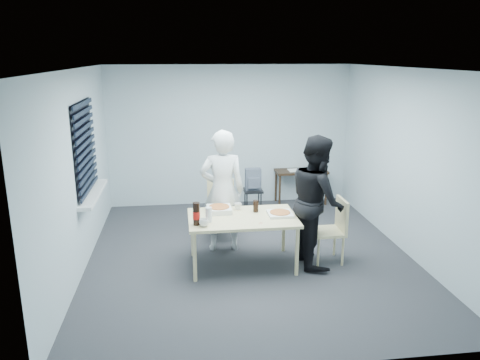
{
  "coord_description": "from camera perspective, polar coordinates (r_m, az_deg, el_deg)",
  "views": [
    {
      "loc": [
        -0.94,
        -6.09,
        2.78
      ],
      "look_at": [
        -0.13,
        0.1,
        1.09
      ],
      "focal_mm": 35.0,
      "sensor_mm": 36.0,
      "label": 1
    }
  ],
  "objects": [
    {
      "name": "mug_a",
      "position": [
        5.87,
        -4.41,
        -5.2
      ],
      "size": [
        0.17,
        0.17,
        0.1
      ],
      "primitive_type": "imported",
      "rotation": [
        0.0,
        0.0,
        0.52
      ],
      "color": "silver",
      "rests_on": "dining_table"
    },
    {
      "name": "room",
      "position": [
        6.75,
        -18.1,
        2.92
      ],
      "size": [
        5.0,
        5.0,
        5.0
      ],
      "color": "#2A2A2E",
      "rests_on": "ground"
    },
    {
      "name": "papers",
      "position": [
        8.9,
        6.54,
        1.19
      ],
      "size": [
        0.25,
        0.3,
        0.0
      ],
      "primitive_type": "cube",
      "rotation": [
        0.0,
        0.0,
        0.25
      ],
      "color": "white",
      "rests_on": "side_table"
    },
    {
      "name": "side_table",
      "position": [
        8.95,
        7.46,
        0.7
      ],
      "size": [
        0.97,
        0.43,
        0.65
      ],
      "color": "#372415",
      "rests_on": "ground"
    },
    {
      "name": "pizza_box_b",
      "position": [
        6.29,
        4.9,
        -4.09
      ],
      "size": [
        0.32,
        0.32,
        0.05
      ],
      "rotation": [
        0.0,
        0.0,
        -0.24
      ],
      "color": "white",
      "rests_on": "dining_table"
    },
    {
      "name": "backpack",
      "position": [
        8.22,
        1.61,
        0.06
      ],
      "size": [
        0.27,
        0.2,
        0.38
      ],
      "rotation": [
        0.0,
        0.0,
        -0.39
      ],
      "color": "slate",
      "rests_on": "stool"
    },
    {
      "name": "cola_glass",
      "position": [
        6.37,
        1.94,
        -3.2
      ],
      "size": [
        0.08,
        0.08,
        0.16
      ],
      "primitive_type": "cylinder",
      "rotation": [
        0.0,
        0.0,
        -0.05
      ],
      "color": "black",
      "rests_on": "dining_table"
    },
    {
      "name": "dining_table",
      "position": [
        6.23,
        0.3,
        -5.02
      ],
      "size": [
        1.43,
        0.9,
        0.7
      ],
      "color": "beige",
      "rests_on": "ground"
    },
    {
      "name": "person_black",
      "position": [
        6.33,
        9.34,
        -2.5
      ],
      "size": [
        0.47,
        0.86,
        1.77
      ],
      "primitive_type": "imported",
      "rotation": [
        0.0,
        0.0,
        1.57
      ],
      "color": "black",
      "rests_on": "ground"
    },
    {
      "name": "stool",
      "position": [
        8.31,
        1.58,
        -1.89
      ],
      "size": [
        0.33,
        0.33,
        0.46
      ],
      "color": "black",
      "rests_on": "ground"
    },
    {
      "name": "mug_b",
      "position": [
        6.47,
        -0.25,
        -3.23
      ],
      "size": [
        0.1,
        0.1,
        0.09
      ],
      "primitive_type": "imported",
      "color": "silver",
      "rests_on": "dining_table"
    },
    {
      "name": "soda_bottle",
      "position": [
        5.9,
        -5.34,
        -4.17
      ],
      "size": [
        0.09,
        0.09,
        0.29
      ],
      "rotation": [
        0.0,
        0.0,
        0.19
      ],
      "color": "black",
      "rests_on": "dining_table"
    },
    {
      "name": "pizza_box_a",
      "position": [
        6.39,
        -2.56,
        -3.57
      ],
      "size": [
        0.33,
        0.33,
        0.08
      ],
      "rotation": [
        0.0,
        0.0,
        -0.04
      ],
      "color": "white",
      "rests_on": "dining_table"
    },
    {
      "name": "black_box",
      "position": [
        8.98,
        8.84,
        1.42
      ],
      "size": [
        0.16,
        0.12,
        0.06
      ],
      "primitive_type": "cube",
      "rotation": [
        0.0,
        0.0,
        -0.18
      ],
      "color": "black",
      "rests_on": "side_table"
    },
    {
      "name": "chair_right",
      "position": [
        6.54,
        11.37,
        -5.49
      ],
      "size": [
        0.42,
        0.42,
        0.89
      ],
      "color": "beige",
      "rests_on": "ground"
    },
    {
      "name": "plastic_cups",
      "position": [
        6.0,
        -3.84,
        -4.24
      ],
      "size": [
        0.1,
        0.1,
        0.2
      ],
      "primitive_type": "cylinder",
      "rotation": [
        0.0,
        0.0,
        -0.22
      ],
      "color": "silver",
      "rests_on": "dining_table"
    },
    {
      "name": "rubber_band",
      "position": [
        5.98,
        2.53,
        -5.28
      ],
      "size": [
        0.05,
        0.05,
        0.0
      ],
      "primitive_type": "torus",
      "rotation": [
        0.0,
        0.0,
        -0.16
      ],
      "color": "red",
      "rests_on": "dining_table"
    },
    {
      "name": "chair_far",
      "position": [
        7.3,
        -2.3,
        -2.98
      ],
      "size": [
        0.42,
        0.42,
        0.89
      ],
      "color": "beige",
      "rests_on": "ground"
    },
    {
      "name": "person_white",
      "position": [
        6.69,
        -2.17,
        -1.34
      ],
      "size": [
        0.65,
        0.42,
        1.77
      ],
      "primitive_type": "imported",
      "rotation": [
        0.0,
        0.0,
        3.14
      ],
      "color": "silver",
      "rests_on": "ground"
    }
  ]
}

